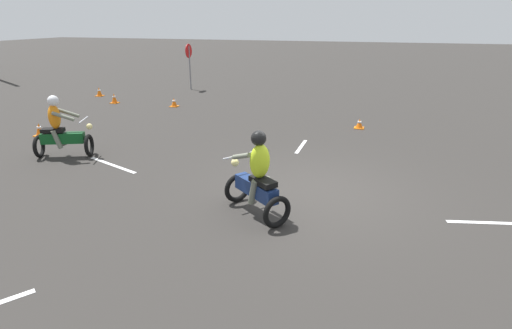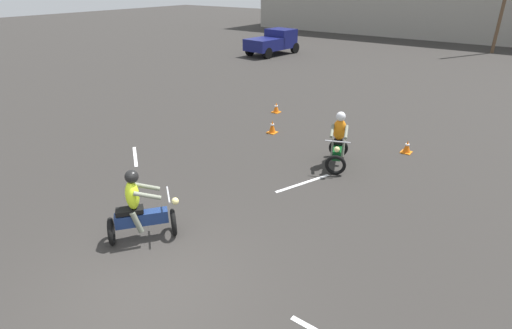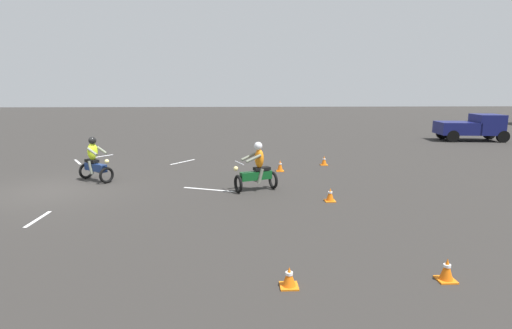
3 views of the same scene
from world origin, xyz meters
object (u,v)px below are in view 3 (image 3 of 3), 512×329
at_px(motorcycle_rider_background, 257,169).
at_px(traffic_cone_far_left, 280,166).
at_px(traffic_cone_far_center, 330,195).
at_px(motorcycle_rider_foreground, 95,162).
at_px(traffic_cone_mid_center, 289,277).
at_px(pickup_truck, 473,127).
at_px(traffic_cone_near_left, 447,270).
at_px(traffic_cone_mid_left, 324,161).

xyz_separation_m(motorcycle_rider_background, traffic_cone_far_left, (-3.12, 1.11, -0.49)).
bearing_deg(traffic_cone_far_left, traffic_cone_far_center, 13.26).
height_order(motorcycle_rider_foreground, motorcycle_rider_background, same).
xyz_separation_m(motorcycle_rider_foreground, traffic_cone_far_left, (-1.41, 7.08, -0.49)).
bearing_deg(traffic_cone_mid_center, motorcycle_rider_background, -177.86).
relative_size(motorcycle_rider_background, traffic_cone_far_left, 3.47).
bearing_deg(traffic_cone_far_left, pickup_truck, 124.10).
xyz_separation_m(motorcycle_rider_foreground, pickup_truck, (-10.62, 20.69, 0.20)).
distance_m(traffic_cone_near_left, traffic_cone_mid_center, 2.87).
bearing_deg(pickup_truck, motorcycle_rider_foreground, -56.54).
height_order(motorcycle_rider_foreground, traffic_cone_far_center, motorcycle_rider_foreground).
distance_m(motorcycle_rider_foreground, motorcycle_rider_background, 6.21).
bearing_deg(traffic_cone_near_left, traffic_cone_mid_left, 179.41).
height_order(motorcycle_rider_background, traffic_cone_far_left, motorcycle_rider_background).
relative_size(pickup_truck, traffic_cone_near_left, 10.06).
xyz_separation_m(motorcycle_rider_foreground, traffic_cone_far_center, (3.13, 8.15, -0.52)).
bearing_deg(motorcycle_rider_background, traffic_cone_mid_center, 159.97).
xyz_separation_m(pickup_truck, traffic_cone_mid_left, (7.97, -11.49, -0.72)).
bearing_deg(traffic_cone_mid_center, motorcycle_rider_foreground, -143.52).
height_order(pickup_truck, traffic_cone_mid_left, pickup_truck).
distance_m(motorcycle_rider_foreground, traffic_cone_mid_center, 10.47).
relative_size(traffic_cone_mid_center, traffic_cone_mid_left, 0.88).
height_order(motorcycle_rider_background, traffic_cone_mid_center, motorcycle_rider_background).
height_order(motorcycle_rider_background, pickup_truck, pickup_truck).
bearing_deg(traffic_cone_near_left, traffic_cone_mid_center, -87.92).
distance_m(pickup_truck, traffic_cone_mid_center, 23.92).
relative_size(motorcycle_rider_background, traffic_cone_mid_left, 3.93).
bearing_deg(traffic_cone_near_left, motorcycle_rider_background, -154.71).
xyz_separation_m(traffic_cone_far_center, traffic_cone_far_left, (-4.54, -1.07, 0.03)).
bearing_deg(traffic_cone_mid_center, traffic_cone_mid_left, 164.93).
height_order(pickup_truck, traffic_cone_near_left, pickup_truck).
bearing_deg(pickup_truck, traffic_cone_mid_center, -30.97).
relative_size(motorcycle_rider_foreground, traffic_cone_mid_center, 4.45).
bearing_deg(traffic_cone_far_center, motorcycle_rider_background, -123.12).
xyz_separation_m(motorcycle_rider_foreground, traffic_cone_near_left, (8.30, 9.08, -0.52)).
height_order(traffic_cone_mid_center, traffic_cone_far_left, traffic_cone_far_left).
distance_m(traffic_cone_mid_left, traffic_cone_far_center, 5.88).
bearing_deg(traffic_cone_far_center, traffic_cone_far_left, -166.74).
height_order(motorcycle_rider_foreground, traffic_cone_far_left, motorcycle_rider_foreground).
distance_m(pickup_truck, traffic_cone_mid_left, 14.01).
relative_size(motorcycle_rider_foreground, traffic_cone_far_left, 3.47).
xyz_separation_m(pickup_truck, traffic_cone_near_left, (18.93, -11.61, -0.72)).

